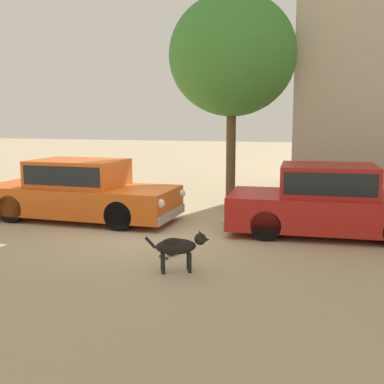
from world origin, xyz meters
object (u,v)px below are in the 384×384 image
(stray_dog_spotted, at_px, (179,246))
(acacia_tree_left, at_px, (232,56))
(parked_sedan_second, at_px, (329,200))
(stray_cat, at_px, (173,250))
(parked_sedan_nearest, at_px, (80,190))

(stray_dog_spotted, height_order, acacia_tree_left, acacia_tree_left)
(parked_sedan_second, xyz_separation_m, stray_cat, (-2.66, -2.36, -0.66))
(parked_sedan_nearest, bearing_deg, stray_dog_spotted, -41.05)
(parked_sedan_nearest, bearing_deg, parked_sedan_second, 1.77)
(parked_sedan_second, xyz_separation_m, acacia_tree_left, (-2.61, 2.32, 3.34))
(stray_cat, distance_m, acacia_tree_left, 6.15)
(stray_dog_spotted, bearing_deg, stray_cat, 89.53)
(parked_sedan_second, distance_m, acacia_tree_left, 4.83)
(parked_sedan_second, height_order, stray_cat, parked_sedan_second)
(parked_sedan_second, bearing_deg, parked_sedan_nearest, 177.75)
(stray_dog_spotted, bearing_deg, parked_sedan_second, 30.76)
(parked_sedan_nearest, relative_size, parked_sedan_second, 1.09)
(acacia_tree_left, bearing_deg, stray_cat, -90.68)
(parked_sedan_nearest, distance_m, stray_dog_spotted, 4.74)
(parked_sedan_nearest, relative_size, acacia_tree_left, 0.85)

